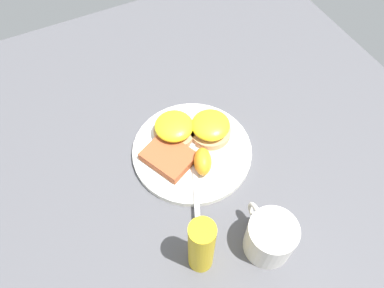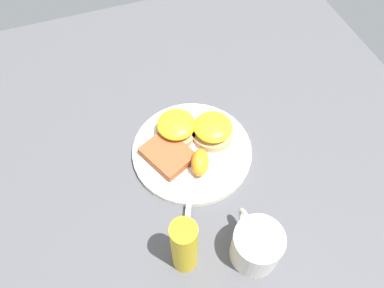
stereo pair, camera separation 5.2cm
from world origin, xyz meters
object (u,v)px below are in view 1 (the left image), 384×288
orange_wedge (201,162)px  cup (270,237)px  fork (195,164)px  hashbrown_patty (168,156)px  sandwich_benedict_right (174,129)px  condiment_bottle (201,247)px  sandwich_benedict_left (210,128)px

orange_wedge → cup: bearing=-169.6°
cup → fork: bearing=11.9°
hashbrown_patty → sandwich_benedict_right: bearing=-36.8°
condiment_bottle → orange_wedge: bearing=-27.3°
sandwich_benedict_right → cup: bearing=-170.5°
hashbrown_patty → sandwich_benedict_left: bearing=-81.1°
sandwich_benedict_left → cup: bearing=175.3°
cup → condiment_bottle: size_ratio=0.77×
orange_wedge → sandwich_benedict_left: bearing=-40.6°
sandwich_benedict_left → fork: sandwich_benedict_left is taller
sandwich_benedict_left → hashbrown_patty: size_ratio=0.91×
orange_wedge → fork: bearing=33.4°
fork → cup: cup is taller
cup → hashbrown_patty: bearing=19.3°
sandwich_benedict_right → orange_wedge: (-0.10, -0.01, -0.00)m
sandwich_benedict_right → orange_wedge: bearing=-172.3°
sandwich_benedict_left → cup: (-0.26, 0.02, 0.00)m
orange_wedge → condiment_bottle: bearing=152.7°
orange_wedge → fork: size_ratio=0.31×
orange_wedge → condiment_bottle: 0.19m
sandwich_benedict_left → fork: size_ratio=0.46×
sandwich_benedict_right → cup: (-0.29, -0.05, 0.00)m
condiment_bottle → cup: bearing=-103.7°
sandwich_benedict_right → fork: (-0.09, -0.01, -0.02)m
sandwich_benedict_left → condiment_bottle: (-0.23, 0.14, 0.04)m
cup → condiment_bottle: 0.13m
sandwich_benedict_right → orange_wedge: 0.10m
sandwich_benedict_left → sandwich_benedict_right: 0.08m
sandwich_benedict_left → sandwich_benedict_right: bearing=65.6°
hashbrown_patty → cup: cup is taller
condiment_bottle → sandwich_benedict_right: bearing=-15.2°
hashbrown_patty → cup: 0.26m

